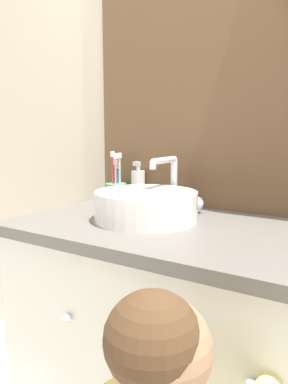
% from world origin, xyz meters
% --- Properties ---
extents(wall_back, '(3.20, 0.18, 2.50)m').
position_xyz_m(wall_back, '(0.02, 0.62, 1.29)').
color(wall_back, beige).
rests_on(wall_back, ground_plane).
extents(vanity_counter, '(1.14, 0.60, 0.82)m').
position_xyz_m(vanity_counter, '(0.00, 0.30, 0.41)').
color(vanity_counter, silver).
rests_on(vanity_counter, ground_plane).
extents(sink_basin, '(0.33, 0.37, 0.20)m').
position_xyz_m(sink_basin, '(-0.18, 0.30, 0.87)').
color(sink_basin, white).
rests_on(sink_basin, vanity_counter).
extents(toothbrush_holder, '(0.08, 0.08, 0.20)m').
position_xyz_m(toothbrush_holder, '(-0.46, 0.52, 0.86)').
color(toothbrush_holder, '#66B27F').
rests_on(toothbrush_holder, vanity_counter).
extents(soap_dispenser, '(0.05, 0.05, 0.16)m').
position_xyz_m(soap_dispenser, '(-0.37, 0.54, 0.88)').
color(soap_dispenser, white).
rests_on(soap_dispenser, vanity_counter).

